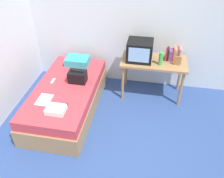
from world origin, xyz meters
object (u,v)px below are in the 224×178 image
desk (154,65)px  picture_frame (178,61)px  tv (140,51)px  bed (67,98)px  remote_dark (65,107)px  water_bottle (161,59)px  book_row (173,54)px  magazine (44,100)px  pillow (77,61)px  handbag (78,77)px  remote_silver (53,81)px  folded_towel (56,110)px

desk → picture_frame: bearing=-12.4°
tv → picture_frame: 0.67m
bed → remote_dark: bearing=-70.8°
desk → water_bottle: size_ratio=4.93×
tv → remote_dark: 1.62m
bed → remote_dark: remote_dark is taller
tv → book_row: 0.60m
picture_frame → tv: bearing=174.3°
desk → magazine: bearing=-145.2°
pillow → handbag: size_ratio=1.43×
picture_frame → remote_silver: size_ratio=1.14×
bed → pillow: pillow is taller
book_row → magazine: book_row is taller
pillow → handbag: 0.59m
picture_frame → handbag: bearing=-164.1°
folded_towel → tv: bearing=51.0°
pillow → folded_towel: (0.09, -1.37, -0.03)m
desk → picture_frame: 0.44m
book_row → water_bottle: bearing=-135.7°
tv → book_row: bearing=9.7°
tv → magazine: size_ratio=1.52×
pillow → folded_towel: bearing=-86.4°
picture_frame → handbag: (-1.65, -0.47, -0.22)m
water_bottle → handbag: (-1.37, -0.43, -0.25)m
magazine → book_row: bearing=31.9°
bed → desk: bearing=26.9°
picture_frame → pillow: 1.85m
tv → remote_dark: size_ratio=2.82×
water_bottle → pillow: size_ratio=0.55×
bed → pillow: size_ratio=4.66×
book_row → pillow: 1.78m
bed → water_bottle: size_ratio=8.49×
tv → pillow: bearing=178.7°
remote_dark → book_row: bearing=40.2°
tv → pillow: (-1.17, 0.03, -0.35)m
picture_frame → magazine: size_ratio=0.56×
bed → handbag: size_ratio=6.67×
tv → folded_towel: 1.76m
book_row → folded_towel: (-1.67, -1.44, -0.31)m
bed → book_row: size_ratio=7.96×
bed → remote_dark: 0.61m
tv → remote_silver: 1.60m
bed → magazine: size_ratio=6.90×
bed → picture_frame: picture_frame is taller
desk → tv: (-0.27, -0.02, 0.28)m
handbag → desk: bearing=23.9°
pillow → picture_frame: bearing=-2.9°
water_bottle → remote_dark: water_bottle is taller
picture_frame → pillow: picture_frame is taller
tv → book_row: size_ratio=1.75×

